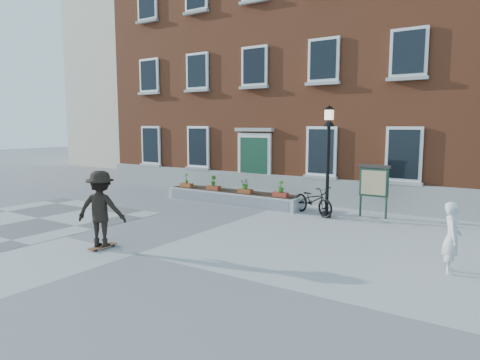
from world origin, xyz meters
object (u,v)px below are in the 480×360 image
Objects in this scene: bicycle at (313,200)px; skateboarder at (101,209)px; lamp_post at (328,146)px; bystander at (452,238)px; notice_board at (374,182)px.

bicycle is 0.97× the size of skateboarder.
lamp_post is 7.90m from skateboarder.
skateboarder reaches higher than bicycle.
bystander reaches higher than bicycle.
lamp_post is at bearing -79.46° from bicycle.
notice_board is at bearing 31.74° from lamp_post.
lamp_post reaches higher than bicycle.
bystander is 0.77× the size of skateboarder.
lamp_post reaches higher than skateboarder.
bicycle is 2.10m from lamp_post.
bicycle is at bearing -160.47° from notice_board.
lamp_post reaches higher than bystander.
lamp_post is at bearing 63.61° from skateboarder.
bystander is 5.72m from notice_board.
bystander is at bearing 20.91° from skateboarder.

